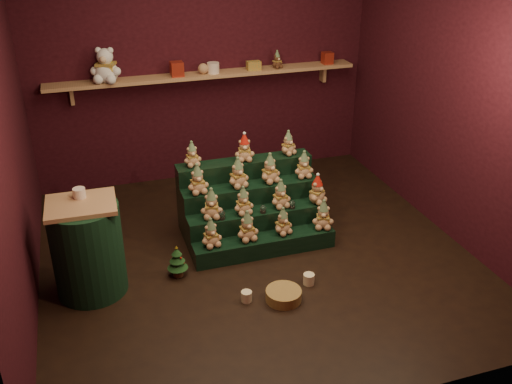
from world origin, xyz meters
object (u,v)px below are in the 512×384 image
object	(u,v)px
mug_right	(309,279)
white_bear	(105,60)
mug_left	(247,296)
snow_globe_c	(292,204)
wicker_basket	(284,295)
snow_globe_a	(222,215)
snow_globe_b	(263,209)
brown_bear	(277,60)
riser_tier_front	(264,245)
mini_christmas_tree	(177,261)
side_table	(88,248)

from	to	relation	value
mug_right	white_bear	world-z (taller)	white_bear
mug_left	mug_right	world-z (taller)	mug_right
snow_globe_c	white_bear	xyz separation A→B (m)	(-1.53, 1.68, 1.16)
mug_left	wicker_basket	distance (m)	0.32
mug_left	white_bear	bearing A→B (deg)	107.84
snow_globe_a	mug_left	bearing A→B (deg)	-90.63
snow_globe_c	snow_globe_b	bearing A→B (deg)	180.00
snow_globe_b	mug_right	distance (m)	0.86
mug_right	brown_bear	size ratio (longest dim) A/B	0.50
riser_tier_front	wicker_basket	distance (m)	0.76
snow_globe_a	snow_globe_b	xyz separation A→B (m)	(0.41, 0.00, -0.01)
mug_left	mug_right	size ratio (longest dim) A/B	0.93
snow_globe_b	snow_globe_c	world-z (taller)	same
riser_tier_front	snow_globe_c	bearing A→B (deg)	25.15
snow_globe_c	white_bear	size ratio (longest dim) A/B	0.17
riser_tier_front	mini_christmas_tree	distance (m)	0.88
snow_globe_b	white_bear	world-z (taller)	white_bear
side_table	mug_left	bearing A→B (deg)	-23.05
snow_globe_a	mug_right	xyz separation A→B (m)	(0.59, -0.76, -0.36)
snow_globe_c	wicker_basket	xyz separation A→B (m)	(-0.42, -0.91, -0.35)
mini_christmas_tree	white_bear	distance (m)	2.42
mini_christmas_tree	mug_right	world-z (taller)	mini_christmas_tree
snow_globe_a	snow_globe_b	world-z (taller)	snow_globe_a
brown_bear	side_table	bearing A→B (deg)	-164.51
riser_tier_front	white_bear	size ratio (longest dim) A/B	2.96
mini_christmas_tree	wicker_basket	bearing A→B (deg)	-38.81
riser_tier_front	white_bear	distance (m)	2.64
riser_tier_front	mug_left	distance (m)	0.77
riser_tier_front	side_table	distance (m)	1.66
snow_globe_b	brown_bear	xyz separation A→B (m)	(0.73, 1.68, 1.02)
mug_left	brown_bear	distance (m)	3.08
side_table	brown_bear	size ratio (longest dim) A/B	4.31
riser_tier_front	snow_globe_c	xyz separation A→B (m)	(0.34, 0.16, 0.31)
mug_right	wicker_basket	xyz separation A→B (m)	(-0.30, -0.15, -0.00)
mug_left	mini_christmas_tree	bearing A→B (deg)	131.27
side_table	snow_globe_b	bearing A→B (deg)	10.53
brown_bear	mug_right	bearing A→B (deg)	-126.22
snow_globe_c	mug_right	xyz separation A→B (m)	(-0.13, -0.76, -0.35)
riser_tier_front	snow_globe_c	size ratio (longest dim) A/B	17.24
snow_globe_c	side_table	world-z (taller)	side_table
snow_globe_c	mini_christmas_tree	xyz separation A→B (m)	(-1.21, -0.27, -0.25)
snow_globe_b	mug_left	distance (m)	1.00
snow_globe_b	mug_right	bearing A→B (deg)	-76.88
mug_left	wicker_basket	bearing A→B (deg)	-15.26
snow_globe_a	mug_left	size ratio (longest dim) A/B	0.99
snow_globe_a	snow_globe_c	size ratio (longest dim) A/B	1.14
snow_globe_b	wicker_basket	world-z (taller)	snow_globe_b
wicker_basket	snow_globe_a	bearing A→B (deg)	108.05
white_bear	brown_bear	world-z (taller)	white_bear
snow_globe_b	mini_christmas_tree	xyz separation A→B (m)	(-0.91, -0.27, -0.24)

